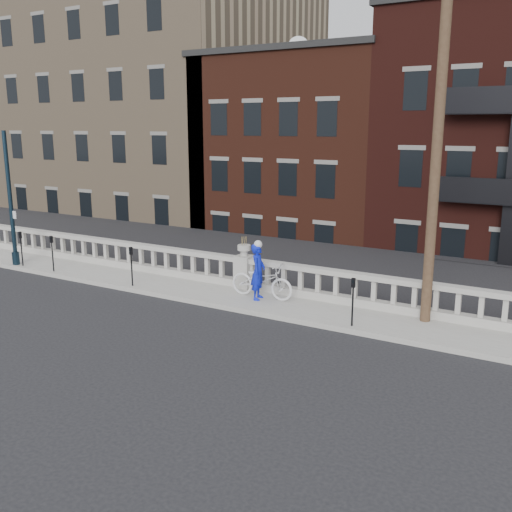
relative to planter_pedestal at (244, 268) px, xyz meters
The scene contains 13 objects.
ground 4.04m from the planter_pedestal, 90.00° to the right, with size 120.00×120.00×0.00m, color black.
sidewalk 1.21m from the planter_pedestal, 90.00° to the right, with size 32.00×2.20×0.15m, color gray.
balustrade 0.19m from the planter_pedestal, ahead, with size 28.00×0.34×1.03m.
planter_pedestal is the anchor object (origin of this frame).
lower_level 19.19m from the planter_pedestal, 88.31° to the left, with size 80.00×44.00×20.80m.
utility_pole 7.61m from the planter_pedestal, ahead, with size 1.60×0.28×10.00m.
streetlight_pole 9.77m from the planter_pedestal, 169.27° to the right, with size 0.40×0.28×5.20m.
parking_meter_a 9.28m from the planter_pedestal, 168.82° to the right, with size 0.10×0.09×1.36m.
parking_meter_b 7.56m from the planter_pedestal, 166.23° to the right, with size 0.10×0.09×1.36m.
parking_meter_c 3.86m from the planter_pedestal, 152.16° to the right, with size 0.10×0.09×1.36m.
parking_meter_d 4.92m from the planter_pedestal, 21.50° to the right, with size 0.10×0.09×1.36m.
bicycle 1.34m from the planter_pedestal, 33.60° to the right, with size 0.75×2.16×1.14m, color silver.
cyclist 1.45m from the planter_pedestal, 40.72° to the right, with size 0.65×0.43×1.79m, color #0D1CC7.
Camera 1 is at (9.78, -12.00, 5.54)m, focal length 40.00 mm.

